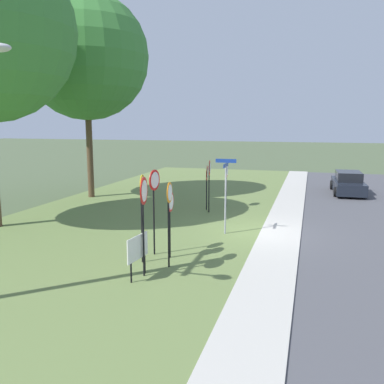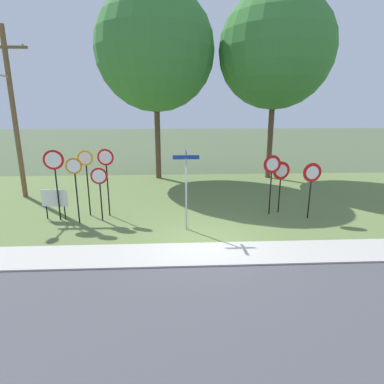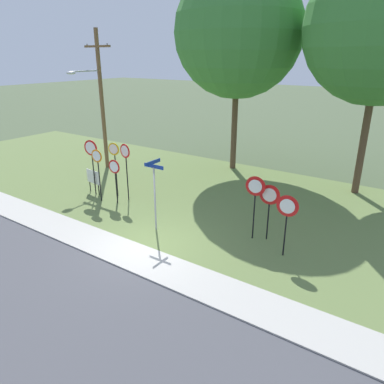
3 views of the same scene
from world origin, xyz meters
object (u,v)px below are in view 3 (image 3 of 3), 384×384
object	(u,v)px
oak_tree_left	(238,33)
stop_sign_near_left	(98,165)
yield_sign_near_right	(255,193)
yield_sign_near_left	(287,212)
stop_sign_near_right	(92,155)
stop_sign_far_center	(126,160)
oak_tree_right	(383,26)
street_name_post	(155,189)
utility_pole	(99,96)
stop_sign_far_left	(115,159)
stop_sign_far_right	(115,172)
notice_board	(93,178)
yield_sign_far_left	(269,200)

from	to	relation	value
oak_tree_left	stop_sign_near_left	bearing A→B (deg)	-107.19
yield_sign_near_right	oak_tree_left	world-z (taller)	oak_tree_left
yield_sign_near_left	stop_sign_near_right	bearing A→B (deg)	174.42
stop_sign_far_center	yield_sign_near_right	distance (m)	6.92
oak_tree_right	yield_sign_near_left	bearing A→B (deg)	-95.21
street_name_post	oak_tree_right	size ratio (longest dim) A/B	0.26
yield_sign_near_left	yield_sign_near_right	world-z (taller)	yield_sign_near_right
utility_pole	oak_tree_right	distance (m)	15.37
oak_tree_left	stop_sign_far_center	bearing A→B (deg)	-102.08
stop_sign_near_right	stop_sign_far_left	distance (m)	1.21
oak_tree_left	street_name_post	bearing A→B (deg)	-80.70
street_name_post	yield_sign_near_left	bearing A→B (deg)	10.17
stop_sign_far_right	notice_board	xyz separation A→B (m)	(-1.96, 0.31, -0.75)
stop_sign_far_center	oak_tree_left	world-z (taller)	oak_tree_left
stop_sign_near_right	notice_board	world-z (taller)	stop_sign_near_right
stop_sign_far_center	street_name_post	size ratio (longest dim) A/B	0.96
stop_sign_far_left	utility_pole	xyz separation A→B (m)	(-4.28, 3.15, 2.50)
street_name_post	stop_sign_far_center	bearing A→B (deg)	151.45
stop_sign_near_left	notice_board	distance (m)	1.63
yield_sign_near_right	yield_sign_near_left	bearing A→B (deg)	-28.57
notice_board	yield_sign_near_left	bearing A→B (deg)	4.24
notice_board	stop_sign_near_left	bearing A→B (deg)	-20.44
yield_sign_far_left	notice_board	bearing A→B (deg)	173.54
yield_sign_far_left	street_name_post	bearing A→B (deg)	-165.42
stop_sign_far_center	yield_sign_near_left	world-z (taller)	stop_sign_far_center
stop_sign_near_left	stop_sign_far_left	xyz separation A→B (m)	(0.18, 0.95, 0.11)
yield_sign_near_left	utility_pole	world-z (taller)	utility_pole
stop_sign_far_left	stop_sign_far_center	size ratio (longest dim) A/B	0.98
oak_tree_left	oak_tree_right	world-z (taller)	oak_tree_left
yield_sign_far_left	utility_pole	bearing A→B (deg)	157.16
stop_sign_near_right	stop_sign_far_right	xyz separation A→B (m)	(1.77, -0.18, -0.54)
stop_sign_near_left	yield_sign_near_right	bearing A→B (deg)	-0.90
street_name_post	oak_tree_left	xyz separation A→B (m)	(-1.57, 9.59, 6.24)
yield_sign_near_right	oak_tree_left	xyz separation A→B (m)	(-5.24, 8.06, 6.07)
stop_sign_far_left	street_name_post	xyz separation A→B (m)	(4.10, -1.81, -0.22)
stop_sign_near_right	stop_sign_far_right	distance (m)	1.86
stop_sign_near_right	utility_pole	bearing A→B (deg)	122.12
stop_sign_near_right	oak_tree_left	world-z (taller)	oak_tree_left
stop_sign_near_right	stop_sign_far_right	size ratio (longest dim) A/B	1.31
stop_sign_near_right	stop_sign_far_left	size ratio (longest dim) A/B	1.03
stop_sign_near_right	yield_sign_near_left	xyz separation A→B (m)	(10.34, -0.32, -0.38)
yield_sign_far_left	utility_pole	distance (m)	13.23
stop_sign_far_left	oak_tree_right	world-z (taller)	oak_tree_right
stop_sign_near_right	yield_sign_near_right	size ratio (longest dim) A/B	1.11
stop_sign_near_right	stop_sign_far_center	xyz separation A→B (m)	(1.93, 0.44, -0.05)
oak_tree_left	yield_sign_far_left	bearing A→B (deg)	-53.74
yield_sign_far_left	stop_sign_near_right	bearing A→B (deg)	174.37
yield_sign_far_left	oak_tree_right	size ratio (longest dim) A/B	0.20
stop_sign_far_center	street_name_post	distance (m)	3.70
stop_sign_far_left	stop_sign_far_center	bearing A→B (deg)	-16.05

